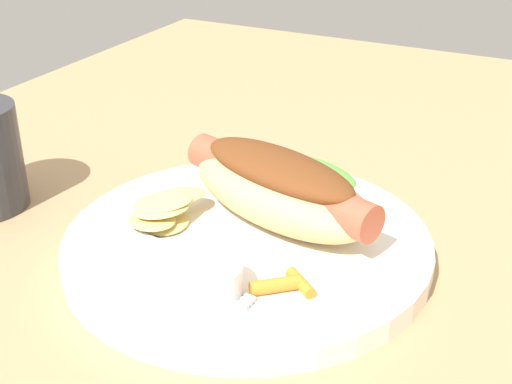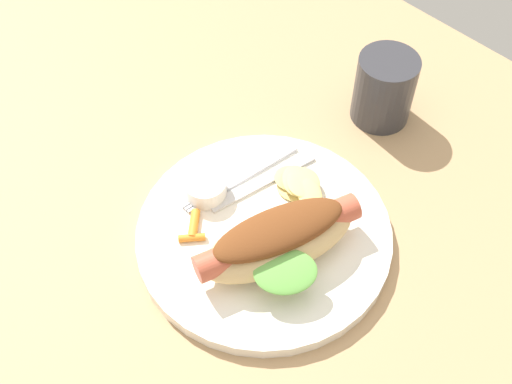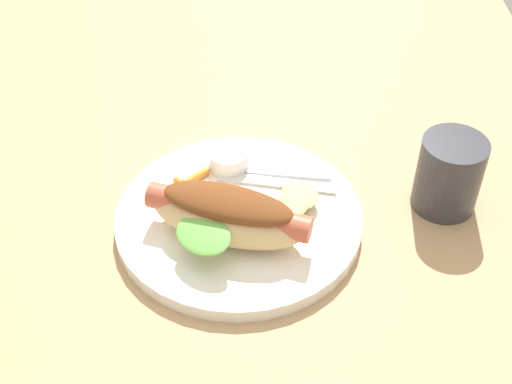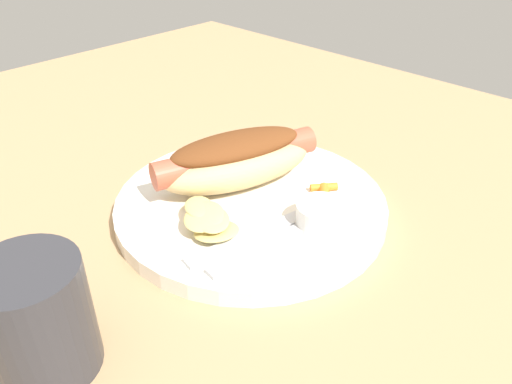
{
  "view_description": "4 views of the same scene",
  "coord_description": "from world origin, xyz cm",
  "px_view_note": "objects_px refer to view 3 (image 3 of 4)",
  "views": [
    {
      "loc": [
        -38.42,
        -18.02,
        27.6
      ],
      "look_at": [
        1.01,
        2.05,
        5.09
      ],
      "focal_mm": 50.35,
      "sensor_mm": 36.0,
      "label": 1
    },
    {
      "loc": [
        26.76,
        -23.92,
        57.3
      ],
      "look_at": [
        -1.09,
        3.25,
        5.82
      ],
      "focal_mm": 45.8,
      "sensor_mm": 36.0,
      "label": 2
    },
    {
      "loc": [
        53.76,
        3.91,
        53.27
      ],
      "look_at": [
        -0.3,
        4.47,
        3.7
      ],
      "focal_mm": 48.89,
      "sensor_mm": 36.0,
      "label": 3
    },
    {
      "loc": [
        -28.21,
        31.82,
        28.51
      ],
      "look_at": [
        -1.19,
        3.89,
        3.73
      ],
      "focal_mm": 35.36,
      "sensor_mm": 36.0,
      "label": 4
    }
  ],
  "objects_px": {
    "fork": "(268,172)",
    "chips_pile": "(298,199)",
    "sauce_ramekin": "(229,159)",
    "drinking_cup": "(449,174)",
    "plate": "(239,219)",
    "knife": "(278,183)",
    "carrot_garnish": "(192,180)",
    "hot_dog": "(228,214)"
  },
  "relations": [
    {
      "from": "fork",
      "to": "knife",
      "type": "relative_size",
      "value": 1.14
    },
    {
      "from": "plate",
      "to": "hot_dog",
      "type": "bearing_deg",
      "value": -18.99
    },
    {
      "from": "chips_pile",
      "to": "drinking_cup",
      "type": "distance_m",
      "value": 0.16
    },
    {
      "from": "knife",
      "to": "plate",
      "type": "bearing_deg",
      "value": 57.26
    },
    {
      "from": "hot_dog",
      "to": "chips_pile",
      "type": "relative_size",
      "value": 2.16
    },
    {
      "from": "sauce_ramekin",
      "to": "carrot_garnish",
      "type": "bearing_deg",
      "value": -57.02
    },
    {
      "from": "plate",
      "to": "drinking_cup",
      "type": "relative_size",
      "value": 3.08
    },
    {
      "from": "plate",
      "to": "fork",
      "type": "bearing_deg",
      "value": 153.2
    },
    {
      "from": "fork",
      "to": "knife",
      "type": "xyz_separation_m",
      "value": [
        0.02,
        0.01,
        -0.0
      ]
    },
    {
      "from": "fork",
      "to": "drinking_cup",
      "type": "xyz_separation_m",
      "value": [
        0.03,
        0.19,
        0.02
      ]
    },
    {
      "from": "plate",
      "to": "hot_dog",
      "type": "relative_size",
      "value": 1.53
    },
    {
      "from": "fork",
      "to": "carrot_garnish",
      "type": "height_order",
      "value": "carrot_garnish"
    },
    {
      "from": "fork",
      "to": "chips_pile",
      "type": "bearing_deg",
      "value": 126.0
    },
    {
      "from": "sauce_ramekin",
      "to": "knife",
      "type": "height_order",
      "value": "sauce_ramekin"
    },
    {
      "from": "hot_dog",
      "to": "fork",
      "type": "xyz_separation_m",
      "value": [
        -0.1,
        0.04,
        -0.03
      ]
    },
    {
      "from": "carrot_garnish",
      "to": "drinking_cup",
      "type": "bearing_deg",
      "value": 86.01
    },
    {
      "from": "hot_dog",
      "to": "chips_pile",
      "type": "xyz_separation_m",
      "value": [
        -0.04,
        0.07,
        -0.02
      ]
    },
    {
      "from": "chips_pile",
      "to": "carrot_garnish",
      "type": "bearing_deg",
      "value": -108.67
    },
    {
      "from": "plate",
      "to": "hot_dog",
      "type": "height_order",
      "value": "hot_dog"
    },
    {
      "from": "sauce_ramekin",
      "to": "drinking_cup",
      "type": "distance_m",
      "value": 0.24
    },
    {
      "from": "fork",
      "to": "carrot_garnish",
      "type": "xyz_separation_m",
      "value": [
        0.02,
        -0.09,
        0.0
      ]
    },
    {
      "from": "chips_pile",
      "to": "carrot_garnish",
      "type": "xyz_separation_m",
      "value": [
        -0.04,
        -0.12,
        -0.01
      ]
    },
    {
      "from": "chips_pile",
      "to": "drinking_cup",
      "type": "height_order",
      "value": "drinking_cup"
    },
    {
      "from": "hot_dog",
      "to": "knife",
      "type": "height_order",
      "value": "hot_dog"
    },
    {
      "from": "plate",
      "to": "chips_pile",
      "type": "relative_size",
      "value": 3.3
    },
    {
      "from": "fork",
      "to": "hot_dog",
      "type": "bearing_deg",
      "value": 72.78
    },
    {
      "from": "plate",
      "to": "sauce_ramekin",
      "type": "height_order",
      "value": "sauce_ramekin"
    },
    {
      "from": "fork",
      "to": "knife",
      "type": "distance_m",
      "value": 0.02
    },
    {
      "from": "plate",
      "to": "carrot_garnish",
      "type": "height_order",
      "value": "carrot_garnish"
    },
    {
      "from": "sauce_ramekin",
      "to": "chips_pile",
      "type": "distance_m",
      "value": 0.1
    },
    {
      "from": "sauce_ramekin",
      "to": "knife",
      "type": "xyz_separation_m",
      "value": [
        0.03,
        0.05,
        -0.01
      ]
    },
    {
      "from": "plate",
      "to": "hot_dog",
      "type": "distance_m",
      "value": 0.05
    },
    {
      "from": "hot_dog",
      "to": "carrot_garnish",
      "type": "height_order",
      "value": "hot_dog"
    },
    {
      "from": "fork",
      "to": "chips_pile",
      "type": "distance_m",
      "value": 0.06
    },
    {
      "from": "sauce_ramekin",
      "to": "chips_pile",
      "type": "bearing_deg",
      "value": 48.63
    },
    {
      "from": "sauce_ramekin",
      "to": "drinking_cup",
      "type": "relative_size",
      "value": 0.52
    },
    {
      "from": "hot_dog",
      "to": "sauce_ramekin",
      "type": "bearing_deg",
      "value": -70.78
    },
    {
      "from": "carrot_garnish",
      "to": "fork",
      "type": "bearing_deg",
      "value": 100.31
    },
    {
      "from": "knife",
      "to": "drinking_cup",
      "type": "relative_size",
      "value": 1.55
    },
    {
      "from": "plate",
      "to": "fork",
      "type": "relative_size",
      "value": 1.75
    },
    {
      "from": "sauce_ramekin",
      "to": "fork",
      "type": "bearing_deg",
      "value": 76.07
    },
    {
      "from": "plate",
      "to": "hot_dog",
      "type": "xyz_separation_m",
      "value": [
        0.03,
        -0.01,
        0.04
      ]
    }
  ]
}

